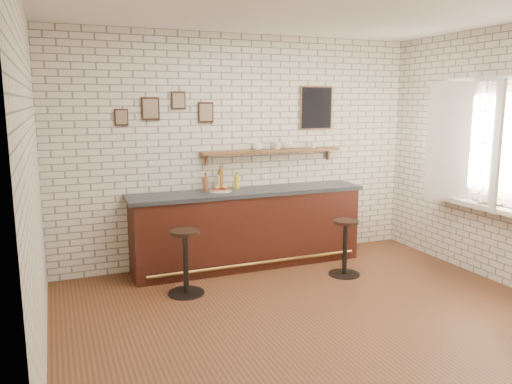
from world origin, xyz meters
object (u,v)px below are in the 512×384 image
(shelf_cup_a, at_px, (257,146))
(shelf_cup_c, at_px, (288,145))
(sandwich_plate, at_px, (220,191))
(book_lower, at_px, (486,204))
(bar_stool_left, at_px, (186,260))
(bitters_bottle_brown, at_px, (206,184))
(book_upper, at_px, (487,203))
(bitters_bottle_white, at_px, (220,182))
(condiment_bottle_yellow, at_px, (237,182))
(bar_counter, at_px, (248,228))
(shelf_cup_b, at_px, (277,146))
(bar_stool_right, at_px, (345,246))
(ciabatta_sandwich, at_px, (221,188))
(shelf_cup_d, at_px, (313,145))
(bitters_bottle_amber, at_px, (221,180))

(shelf_cup_a, height_order, shelf_cup_c, shelf_cup_c)
(sandwich_plate, bearing_deg, shelf_cup_c, 9.01)
(shelf_cup_c, distance_m, book_lower, 2.58)
(bar_stool_left, xyz_separation_m, shelf_cup_c, (1.67, 0.88, 1.16))
(bitters_bottle_brown, relative_size, book_upper, 1.14)
(bitters_bottle_white, relative_size, condiment_bottle_yellow, 1.21)
(bar_counter, distance_m, book_upper, 2.93)
(bar_counter, bearing_deg, shelf_cup_b, 21.75)
(bitters_bottle_brown, xyz_separation_m, book_lower, (2.93, -1.74, -0.16))
(bar_stool_right, bearing_deg, ciabatta_sandwich, 147.27)
(bar_stool_right, distance_m, shelf_cup_b, 1.62)
(sandwich_plate, relative_size, shelf_cup_c, 2.04)
(bar_counter, relative_size, bar_stool_right, 4.43)
(shelf_cup_b, height_order, shelf_cup_d, shelf_cup_b)
(book_upper, bearing_deg, shelf_cup_c, 144.52)
(book_lower, bearing_deg, book_upper, -119.34)
(shelf_cup_c, bearing_deg, book_lower, -125.84)
(bitters_bottle_amber, distance_m, shelf_cup_a, 0.67)
(shelf_cup_d, bearing_deg, sandwich_plate, 167.45)
(shelf_cup_c, xyz_separation_m, book_upper, (1.76, -1.80, -0.60))
(bitters_bottle_amber, bearing_deg, bar_stool_right, -36.97)
(shelf_cup_c, height_order, book_lower, shelf_cup_c)
(bitters_bottle_brown, relative_size, bitters_bottle_white, 0.89)
(shelf_cup_c, bearing_deg, bar_stool_left, 127.39)
(bar_stool_left, height_order, book_lower, book_lower)
(shelf_cup_c, xyz_separation_m, shelf_cup_d, (0.40, 0.00, -0.01))
(ciabatta_sandwich, relative_size, bar_stool_right, 0.32)
(shelf_cup_a, xyz_separation_m, book_lower, (2.20, -1.78, -0.61))
(shelf_cup_b, bearing_deg, ciabatta_sandwich, 128.53)
(bar_counter, bearing_deg, bar_stool_right, -39.87)
(book_upper, bearing_deg, shelf_cup_b, 146.96)
(bitters_bottle_white, distance_m, shelf_cup_b, 0.94)
(bar_stool_right, bearing_deg, shelf_cup_c, 107.26)
(bar_counter, relative_size, shelf_cup_d, 35.21)
(shelf_cup_a, bearing_deg, bitters_bottle_brown, 157.45)
(bitters_bottle_amber, height_order, shelf_cup_d, shelf_cup_d)
(bar_stool_left, xyz_separation_m, shelf_cup_b, (1.52, 0.88, 1.15))
(ciabatta_sandwich, xyz_separation_m, shelf_cup_a, (0.56, 0.16, 0.50))
(sandwich_plate, height_order, shelf_cup_b, shelf_cup_b)
(bar_counter, distance_m, book_lower, 2.92)
(sandwich_plate, distance_m, shelf_cup_c, 1.17)
(bitters_bottle_white, bearing_deg, book_lower, -32.40)
(bar_counter, xyz_separation_m, sandwich_plate, (-0.36, 0.04, 0.51))
(bar_stool_right, bearing_deg, shelf_cup_d, 85.32)
(bar_stool_right, bearing_deg, bar_counter, 140.13)
(bitters_bottle_brown, height_order, condiment_bottle_yellow, bitters_bottle_brown)
(book_lower, bearing_deg, shelf_cup_b, 107.67)
(book_lower, bearing_deg, shelf_cup_a, 111.71)
(bar_stool_right, height_order, shelf_cup_c, shelf_cup_c)
(bitters_bottle_white, relative_size, book_lower, 1.31)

